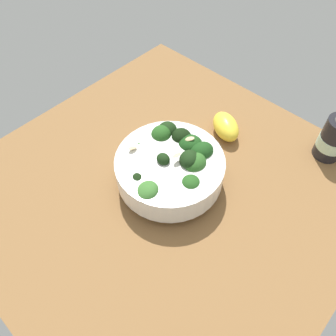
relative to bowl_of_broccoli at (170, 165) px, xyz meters
The scene contains 4 objects.
ground_plane 6.97cm from the bowl_of_broccoli, 18.49° to the left, with size 69.35×69.35×4.47cm, color brown.
bowl_of_broccoli is the anchor object (origin of this frame).
lemon_wedge 17.33cm from the bowl_of_broccoli, behind, with size 8.08×4.86×4.59cm, color yellow.
bottle_tall 33.19cm from the bowl_of_broccoli, 144.35° to the left, with size 5.61×5.61×10.74cm.
Camera 1 is at (26.94, 25.66, 53.20)cm, focal length 35.68 mm.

